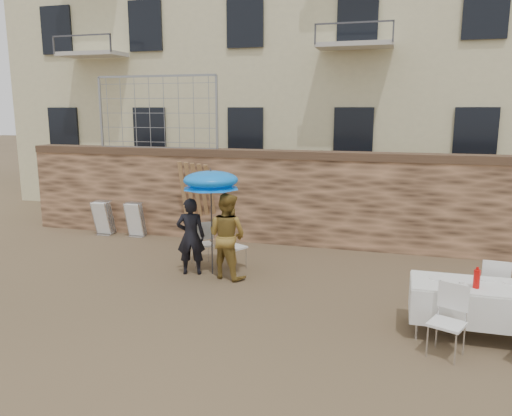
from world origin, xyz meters
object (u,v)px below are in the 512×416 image
(soda_bottle, at_px, (477,279))
(couple_chair_right, at_px, (234,246))
(table_chair_back, at_px, (494,288))
(chair_stack_left, at_px, (106,217))
(couple_chair_left, at_px, (202,243))
(man_suit, at_px, (191,236))
(woman_dress, at_px, (227,236))
(table_chair_front_left, at_px, (447,322))
(banquet_table, at_px, (490,289))
(chair_stack_right, at_px, (137,219))
(umbrella, at_px, (211,183))

(soda_bottle, bearing_deg, couple_chair_right, 153.45)
(couple_chair_right, xyz_separation_m, table_chair_back, (4.65, -1.17, 0.00))
(table_chair_back, relative_size, chair_stack_left, 1.04)
(couple_chair_left, bearing_deg, couple_chair_right, 143.47)
(man_suit, bearing_deg, woman_dress, 162.81)
(woman_dress, height_order, table_chair_front_left, woman_dress)
(banquet_table, relative_size, table_chair_front_left, 2.19)
(woman_dress, height_order, chair_stack_right, woman_dress)
(couple_chair_right, height_order, banquet_table, couple_chair_right)
(woman_dress, xyz_separation_m, chair_stack_left, (-4.16, 2.36, -0.37))
(man_suit, bearing_deg, couple_chair_right, -159.03)
(woman_dress, xyz_separation_m, table_chair_back, (4.60, -0.62, -0.35))
(couple_chair_right, distance_m, banquet_table, 4.88)
(couple_chair_left, bearing_deg, man_suit, 53.47)
(couple_chair_right, relative_size, chair_stack_left, 1.04)
(chair_stack_left, bearing_deg, chair_stack_right, 0.00)
(couple_chair_left, height_order, banquet_table, couple_chair_left)
(chair_stack_left, distance_m, chair_stack_right, 0.90)
(couple_chair_left, relative_size, chair_stack_left, 1.04)
(chair_stack_left, bearing_deg, banquet_table, -23.81)
(table_chair_back, height_order, chair_stack_right, table_chair_back)
(couple_chair_left, bearing_deg, chair_stack_right, -72.22)
(banquet_table, height_order, table_chair_back, table_chair_back)
(couple_chair_left, bearing_deg, umbrella, 95.10)
(soda_bottle, bearing_deg, table_chair_back, 67.17)
(couple_chair_left, xyz_separation_m, table_chair_front_left, (4.55, -2.72, 0.00))
(couple_chair_left, relative_size, banquet_table, 0.46)
(table_chair_front_left, bearing_deg, chair_stack_right, 170.31)
(umbrella, height_order, banquet_table, umbrella)
(soda_bottle, bearing_deg, chair_stack_left, 154.84)
(umbrella, distance_m, table_chair_back, 5.18)
(table_chair_front_left, bearing_deg, woman_dress, 173.21)
(man_suit, xyz_separation_m, woman_dress, (0.75, 0.00, 0.07))
(banquet_table, height_order, chair_stack_right, chair_stack_right)
(table_chair_back, bearing_deg, chair_stack_right, -15.53)
(couple_chair_left, height_order, table_chair_back, same)
(banquet_table, xyz_separation_m, table_chair_back, (0.20, 0.80, -0.25))
(table_chair_front_left, bearing_deg, couple_chair_right, 167.70)
(couple_chair_left, height_order, soda_bottle, soda_bottle)
(man_suit, distance_m, couple_chair_left, 0.62)
(man_suit, xyz_separation_m, soda_bottle, (4.95, -1.57, 0.14))
(couple_chair_right, height_order, chair_stack_right, couple_chair_right)
(table_chair_front_left, distance_m, chair_stack_right, 8.39)
(soda_bottle, xyz_separation_m, table_chair_back, (0.40, 0.95, -0.43))
(man_suit, distance_m, woman_dress, 0.75)
(umbrella, bearing_deg, woman_dress, -15.95)
(man_suit, xyz_separation_m, banquet_table, (5.15, -1.42, -0.03))
(banquet_table, bearing_deg, couple_chair_left, 159.03)
(chair_stack_right, bearing_deg, woman_dress, -35.82)
(table_chair_back, bearing_deg, umbrella, -3.11)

